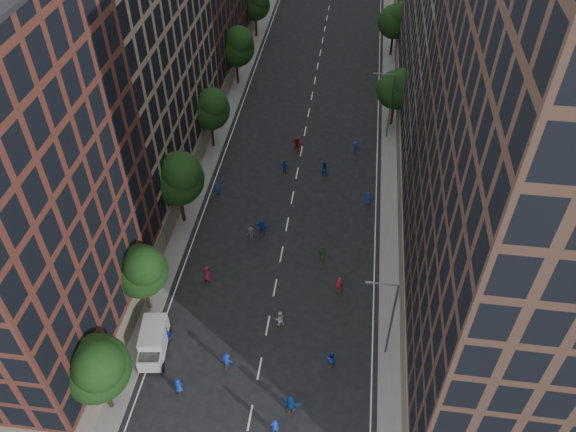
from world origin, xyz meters
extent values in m
plane|color=black|center=(0.00, 40.00, 0.00)|extent=(240.00, 240.00, 0.00)
cube|color=slate|center=(-12.00, 47.50, 0.07)|extent=(4.00, 105.00, 0.15)
cube|color=slate|center=(12.00, 47.50, 0.07)|extent=(4.00, 105.00, 0.15)
cube|color=#51261F|center=(-19.00, 11.00, 15.00)|extent=(14.00, 22.00, 30.00)
cube|color=#937B60|center=(-19.00, 35.00, 17.00)|extent=(14.00, 26.00, 34.00)
cube|color=#462F25|center=(19.00, 15.00, 18.00)|extent=(14.00, 30.00, 36.00)
cube|color=#685E55|center=(19.00, 44.00, 16.50)|extent=(14.00, 28.00, 33.00)
cylinder|color=black|center=(-11.20, 4.00, 1.98)|extent=(0.36, 0.36, 3.96)
sphere|color=black|center=(-11.20, 4.00, 5.58)|extent=(5.20, 5.20, 5.20)
sphere|color=black|center=(-10.55, 3.48, 6.88)|extent=(3.90, 3.90, 3.90)
cylinder|color=black|center=(-11.20, 14.00, 1.85)|extent=(0.36, 0.36, 3.70)
sphere|color=black|center=(-11.20, 14.00, 5.21)|extent=(4.80, 4.80, 4.80)
sphere|color=black|center=(-10.60, 13.52, 6.41)|extent=(3.60, 3.60, 3.60)
cylinder|color=black|center=(-11.20, 26.00, 2.11)|extent=(0.36, 0.36, 4.22)
sphere|color=black|center=(-11.20, 26.00, 5.95)|extent=(5.60, 5.60, 5.60)
sphere|color=black|center=(-10.50, 25.44, 7.35)|extent=(4.20, 4.20, 4.20)
cylinder|color=black|center=(-11.20, 40.00, 1.94)|extent=(0.36, 0.36, 3.87)
sphere|color=black|center=(-11.20, 40.00, 5.46)|extent=(5.00, 5.00, 5.00)
sphere|color=black|center=(-10.57, 39.50, 6.71)|extent=(3.75, 3.75, 3.75)
cylinder|color=black|center=(-11.20, 56.00, 2.02)|extent=(0.36, 0.36, 4.05)
sphere|color=black|center=(-11.20, 56.00, 5.70)|extent=(5.40, 5.40, 5.40)
sphere|color=black|center=(-10.52, 55.46, 7.05)|extent=(4.05, 4.05, 4.05)
cylinder|color=black|center=(-11.20, 72.00, 1.89)|extent=(0.36, 0.36, 3.78)
sphere|color=black|center=(-11.20, 72.00, 5.33)|extent=(4.80, 4.80, 4.80)
cylinder|color=black|center=(11.20, 48.00, 1.87)|extent=(0.36, 0.36, 3.74)
sphere|color=black|center=(11.20, 48.00, 5.27)|extent=(5.00, 5.00, 5.00)
sphere|color=black|center=(11.82, 47.50, 6.52)|extent=(3.75, 3.75, 3.75)
cylinder|color=black|center=(11.20, 68.00, 1.98)|extent=(0.36, 0.36, 3.96)
sphere|color=black|center=(11.20, 68.00, 5.58)|extent=(5.20, 5.20, 5.20)
sphere|color=black|center=(11.85, 67.48, 6.88)|extent=(3.90, 3.90, 3.90)
cylinder|color=#595B60|center=(10.60, 12.00, 4.50)|extent=(0.18, 0.18, 9.00)
cylinder|color=#595B60|center=(9.40, 12.00, 9.00)|extent=(2.40, 0.12, 0.12)
cube|color=#595B60|center=(8.30, 12.00, 8.95)|extent=(0.50, 0.22, 0.15)
cylinder|color=#595B60|center=(10.60, 45.00, 4.50)|extent=(0.18, 0.18, 9.00)
cylinder|color=#595B60|center=(9.40, 45.00, 9.00)|extent=(2.40, 0.12, 0.12)
cube|color=#595B60|center=(8.30, 45.00, 8.95)|extent=(0.50, 0.22, 0.15)
cube|color=silver|center=(-9.38, 10.04, 1.40)|extent=(2.48, 3.73, 2.13)
cube|color=silver|center=(-9.09, 7.93, 1.02)|extent=(2.13, 1.79, 1.36)
cube|color=black|center=(-9.09, 7.93, 1.65)|extent=(1.90, 1.48, 0.10)
cylinder|color=black|center=(-10.01, 7.52, 0.37)|extent=(0.34, 0.76, 0.74)
cylinder|color=black|center=(-8.09, 7.77, 0.37)|extent=(0.34, 0.76, 0.74)
cylinder|color=black|center=(-10.52, 11.26, 0.37)|extent=(0.34, 0.76, 0.74)
cylinder|color=black|center=(-8.60, 11.52, 0.37)|extent=(0.34, 0.76, 0.74)
imported|color=#13309D|center=(-6.17, 6.07, 0.79)|extent=(0.87, 0.67, 1.59)
imported|color=#1639B4|center=(2.15, 3.53, 0.95)|extent=(0.78, 0.60, 1.90)
imported|color=#1737BC|center=(5.98, 10.20, 0.83)|extent=(0.92, 0.79, 1.67)
imported|color=#132A9B|center=(-2.76, 8.87, 0.84)|extent=(1.15, 0.75, 1.68)
imported|color=#142CA4|center=(-8.50, 10.72, 0.92)|extent=(1.16, 0.72, 1.84)
imported|color=navy|center=(3.09, 5.55, 0.96)|extent=(1.86, 0.89, 1.92)
imported|color=maroon|center=(-6.64, 18.11, 0.88)|extent=(0.97, 0.76, 1.75)
imported|color=#AE1D31|center=(6.13, 18.38, 0.93)|extent=(0.78, 0.62, 1.87)
imported|color=beige|center=(1.07, 13.69, 0.87)|extent=(1.00, 0.87, 1.75)
imported|color=#48494E|center=(-3.46, 24.26, 0.79)|extent=(1.13, 0.82, 1.58)
imported|color=#1F6924|center=(4.21, 22.35, 0.84)|extent=(1.02, 0.53, 1.67)
imported|color=#1435A8|center=(-2.41, 25.15, 0.96)|extent=(1.86, 0.90, 1.93)
imported|color=#162EB5|center=(8.50, 31.52, 0.75)|extent=(0.76, 0.52, 1.50)
imported|color=#124193|center=(-8.50, 30.68, 0.91)|extent=(0.75, 0.59, 1.81)
imported|color=#122E96|center=(3.16, 36.01, 0.97)|extent=(1.07, 0.90, 1.93)
imported|color=#13399F|center=(6.62, 41.16, 0.75)|extent=(1.09, 0.83, 1.50)
imported|color=#134A9D|center=(-1.44, 35.74, 0.91)|extent=(1.16, 0.78, 1.83)
imported|color=#AD1F1C|center=(-0.53, 40.59, 0.97)|extent=(1.88, 1.16, 1.93)
camera|label=1|loc=(5.84, -16.73, 41.94)|focal=35.00mm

